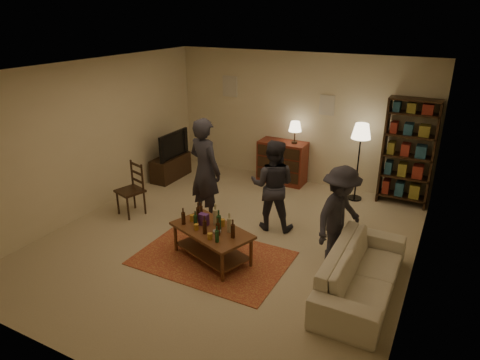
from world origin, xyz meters
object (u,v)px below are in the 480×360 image
Objects in this scene: tv_stand at (171,161)px; floor_lamp at (361,136)px; sofa at (362,272)px; person_right at (273,185)px; coffee_table at (211,233)px; person_left at (205,171)px; dresser at (283,161)px; bookshelf at (408,152)px; person_by_sofa at (340,215)px; dining_chair at (133,187)px.

floor_lamp is at bearing 11.00° from tv_stand.
person_right is at bearing 57.62° from sofa.
tv_stand reaches higher than sofa.
person_right is at bearing 73.50° from coffee_table.
sofa is at bearing -75.08° from floor_lamp.
coffee_table is 1.41m from person_left.
dresser is at bearing 174.20° from floor_lamp.
bookshelf is 1.33× the size of floor_lamp.
bookshelf is 1.30× the size of person_right.
person_by_sofa is at bearing -83.02° from floor_lamp.
dresser is at bearing 55.05° from person_by_sofa.
person_left is at bearing 73.33° from sofa.
person_by_sofa is at bearing 145.52° from person_right.
person_by_sofa is at bearing 19.51° from dining_chair.
person_right is (0.63, -2.00, 0.30)m from dresser.
floor_lamp is at bearing 14.92° from sofa.
coffee_table is 0.88× the size of person_right.
dining_chair is 4.23m from sofa.
coffee_table is 1.40× the size of dining_chair.
person_by_sofa is (-0.50, 0.61, 0.43)m from sofa.
tv_stand reaches higher than dining_chair.
dining_chair is 0.72× the size of dresser.
person_right is at bearing -20.59° from tv_stand.
bookshelf is at bearing 1.57° from dresser.
tv_stand is 4.45m from person_by_sofa.
sofa is at bearing 179.03° from person_left.
bookshelf is 0.97× the size of sofa.
coffee_table is at bearing 134.20° from person_by_sofa.
floor_lamp reaches higher than sofa.
sofa is (4.64, -2.20, -0.08)m from tv_stand.
coffee_table is 0.90× the size of floor_lamp.
bookshelf reaches higher than floor_lamp.
bookshelf is (2.20, 3.38, 0.60)m from coffee_table.
person_left is at bearing -37.51° from tv_stand.
floor_lamp is 3.00m from person_left.
person_right is at bearing 86.18° from person_by_sofa.
bookshelf is at bearing -143.96° from person_right.
person_right is (0.39, 1.32, 0.35)m from coffee_table.
sofa is (-0.05, -3.18, -0.73)m from bookshelf.
coffee_table is 3.54m from floor_lamp.
tv_stand is at bearing -169.00° from floor_lamp.
floor_lamp is (3.86, 0.75, 0.89)m from tv_stand.
coffee_table is at bearing -43.94° from tv_stand.
tv_stand is 4.03m from floor_lamp.
sofa is at bearing 134.89° from person_right.
person_by_sofa is at bearing -20.94° from tv_stand.
bookshelf reaches higher than person_right.
tv_stand is (-2.49, 2.40, -0.04)m from coffee_table.
dresser is at bearing 22.07° from tv_stand.
coffee_table is 2.17m from sofa.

